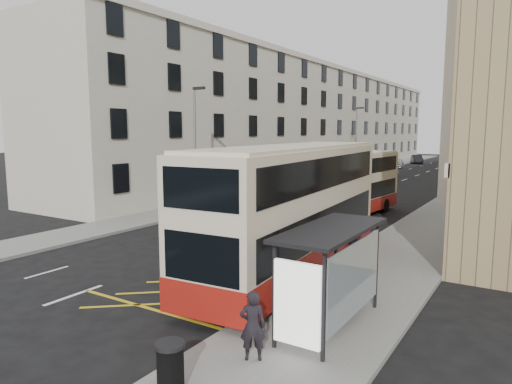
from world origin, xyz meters
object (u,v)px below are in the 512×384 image
Objects in this scene: double_decker_rear at (349,185)px; car_silver at (397,163)px; pedestrian_mid at (314,301)px; car_dark at (417,159)px; litter_bin at (170,366)px; bus_shelter at (330,258)px; car_red at (470,164)px; street_lamp_near at (196,142)px; white_van at (381,171)px; pedestrian_far at (353,246)px; street_lamp_far at (356,137)px; pedestrian_near at (253,325)px; double_decker_front at (294,209)px.

car_silver is at bearing 106.54° from double_decker_rear.
pedestrian_mid is 68.66m from car_dark.
bus_shelter is at bearing 68.84° from litter_bin.
bus_shelter is at bearing 110.47° from car_red.
car_red reaches higher than litter_bin.
street_lamp_near is 28.79m from white_van.
pedestrian_far is 52.55m from car_silver.
street_lamp_near is at bearing 139.86° from bus_shelter.
bus_shelter reaches higher than car_silver.
pedestrian_mid reaches higher than car_red.
street_lamp_far is 4.88× the size of pedestrian_near.
car_silver is (1.15, 44.42, -3.94)m from street_lamp_near.
car_red is (-3.95, 60.66, -0.25)m from pedestrian_mid.
pedestrian_mid is (1.25, 4.09, 0.27)m from litter_bin.
car_silver is 0.85× the size of car_red.
street_lamp_far is 48.58m from litter_bin.
car_silver is (-13.54, 56.82, -1.44)m from bus_shelter.
double_decker_rear reaches higher than white_van.
double_decker_front is 3.02× the size of car_silver.
bus_shelter is 0.53× the size of street_lamp_near.
litter_bin is 72.47m from car_dark.
street_lamp_far is 1.41× the size of white_van.
pedestrian_far is 0.36× the size of car_red.
bus_shelter is at bearing -6.47° from pedestrian_mid.
double_decker_front is at bearing -73.37° from street_lamp_far.
street_lamp_far is 25.27m from car_dark.
pedestrian_far reaches higher than litter_bin.
white_van is 1.32× the size of car_dark.
bus_shelter is 2.66× the size of pedestrian_mid.
double_decker_rear is at bearing 109.11° from bus_shelter.
pedestrian_far is at bearing -62.89° from double_decker_rear.
pedestrian_near is (-0.91, -2.29, -1.17)m from bus_shelter.
street_lamp_far is 27.97m from double_decker_rear.
litter_bin is (-1.64, -4.23, -1.46)m from bus_shelter.
pedestrian_far reaches higher than pedestrian_near.
street_lamp_far is (0.00, 30.00, 0.00)m from street_lamp_near.
street_lamp_far is 7.85× the size of litter_bin.
double_decker_rear is 2.15× the size of car_red.
pedestrian_near is at bearing -72.85° from street_lamp_far.
double_decker_front is at bearing -103.22° from pedestrian_near.
double_decker_front is 56.17m from car_red.
car_dark is (-7.63, 51.23, -1.34)m from double_decker_rear.
car_silver is (-12.63, 59.10, -0.28)m from pedestrian_near.
street_lamp_far is at bearing 142.53° from white_van.
car_silver is at bearing 76.71° from pedestrian_mid.
street_lamp_near reaches higher than car_dark.
street_lamp_near reaches higher than car_red.
double_decker_front is 2.72m from pedestrian_far.
street_lamp_far reaches higher than bus_shelter.
double_decker_front is 7.17× the size of pedestrian_far.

